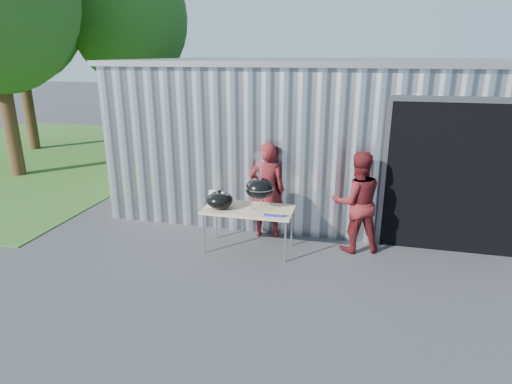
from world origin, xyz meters
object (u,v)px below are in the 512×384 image
(kettle_grill, at_px, (260,184))
(person_bystander, at_px, (357,202))
(person_cook, at_px, (267,190))
(folding_table, at_px, (248,211))

(kettle_grill, bearing_deg, person_bystander, 12.74)
(kettle_grill, height_order, person_cook, person_cook)
(folding_table, bearing_deg, kettle_grill, 21.83)
(folding_table, distance_m, kettle_grill, 0.49)
(kettle_grill, bearing_deg, person_cook, 90.06)
(person_cook, bearing_deg, folding_table, 65.25)
(folding_table, height_order, person_bystander, person_bystander)
(kettle_grill, relative_size, person_bystander, 0.55)
(folding_table, relative_size, person_bystander, 0.87)
(folding_table, xyz_separation_m, person_bystander, (1.76, 0.43, 0.15))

